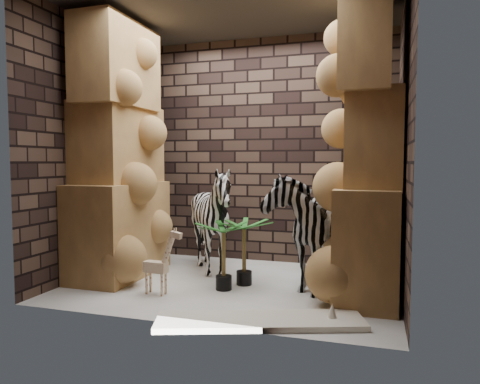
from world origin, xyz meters
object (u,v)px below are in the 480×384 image
(palm_back, at_px, (224,256))
(surfboard, at_px, (260,321))
(zebra_right, at_px, (304,218))
(palm_front, at_px, (244,252))
(zebra_left, at_px, (212,226))
(giraffe_toy, at_px, (156,260))

(palm_back, relative_size, surfboard, 0.42)
(zebra_right, height_order, palm_front, zebra_right)
(zebra_left, height_order, palm_front, zebra_left)
(giraffe_toy, distance_m, surfboard, 1.36)
(giraffe_toy, bearing_deg, zebra_left, 80.11)
(zebra_left, relative_size, palm_front, 1.75)
(zebra_right, distance_m, zebra_left, 1.14)
(zebra_right, bearing_deg, palm_front, -161.07)
(palm_front, distance_m, surfboard, 1.24)
(palm_front, bearing_deg, surfboard, -67.04)
(palm_back, height_order, surfboard, palm_back)
(palm_back, bearing_deg, giraffe_toy, -149.79)
(palm_front, xyz_separation_m, surfboard, (0.46, -1.09, -0.34))
(palm_front, bearing_deg, palm_back, -121.75)
(palm_back, bearing_deg, zebra_right, 30.77)
(zebra_left, xyz_separation_m, palm_back, (0.35, -0.59, -0.22))
(giraffe_toy, height_order, palm_back, palm_back)
(zebra_left, relative_size, palm_back, 1.77)
(zebra_right, height_order, palm_back, zebra_right)
(zebra_right, distance_m, palm_front, 0.76)
(palm_front, distance_m, palm_back, 0.29)
(giraffe_toy, bearing_deg, zebra_right, 36.21)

